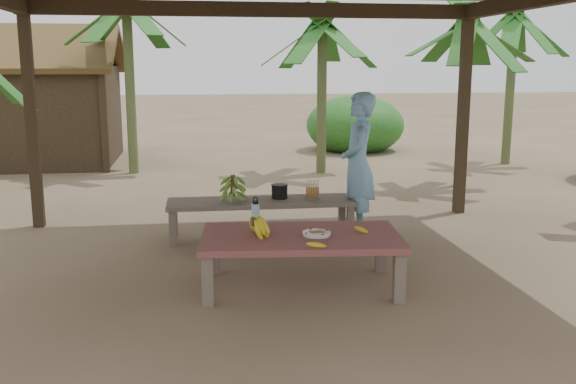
{
  "coord_description": "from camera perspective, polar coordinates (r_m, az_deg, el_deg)",
  "views": [
    {
      "loc": [
        -0.82,
        -5.99,
        2.01
      ],
      "look_at": [
        0.07,
        0.07,
        0.8
      ],
      "focal_mm": 40.0,
      "sensor_mm": 36.0,
      "label": 1
    }
  ],
  "objects": [
    {
      "name": "woman",
      "position": [
        7.66,
        6.25,
        2.44
      ],
      "size": [
        0.53,
        0.7,
        1.71
      ],
      "primitive_type": "imported",
      "rotation": [
        0.0,
        0.0,
        -1.78
      ],
      "color": "#6799C4",
      "rests_on": "ground"
    },
    {
      "name": "banana_plant_nw",
      "position": [
        12.41,
        -14.15,
        14.95
      ],
      "size": [
        1.8,
        1.8,
        3.39
      ],
      "color": "#596638",
      "rests_on": "ground"
    },
    {
      "name": "loose_banana_front",
      "position": [
        5.44,
        2.53,
        -4.73
      ],
      "size": [
        0.18,
        0.07,
        0.04
      ],
      "primitive_type": "ellipsoid",
      "rotation": [
        0.0,
        0.0,
        1.39
      ],
      "color": "yellow",
      "rests_on": "work_table"
    },
    {
      "name": "hut",
      "position": [
        14.5,
        -23.19,
        6.71
      ],
      "size": [
        4.4,
        3.43,
        2.85
      ],
      "color": "black",
      "rests_on": "ground"
    },
    {
      "name": "work_table",
      "position": [
        5.86,
        1.17,
        -4.43
      ],
      "size": [
        1.89,
        1.17,
        0.5
      ],
      "rotation": [
        0.0,
        0.0,
        -0.1
      ],
      "color": "brown",
      "rests_on": "ground"
    },
    {
      "name": "water_flask",
      "position": [
        6.11,
        -2.9,
        -1.98
      ],
      "size": [
        0.08,
        0.08,
        0.29
      ],
      "color": "#40AAC8",
      "rests_on": "work_table"
    },
    {
      "name": "banana_plant_n",
      "position": [
        12.09,
        3.07,
        13.57
      ],
      "size": [
        1.8,
        1.8,
        3.0
      ],
      "color": "#596638",
      "rests_on": "ground"
    },
    {
      "name": "plate",
      "position": [
        5.81,
        2.55,
        -3.72
      ],
      "size": [
        0.26,
        0.26,
        0.04
      ],
      "color": "white",
      "rests_on": "work_table"
    },
    {
      "name": "skewer_rack",
      "position": [
        7.58,
        2.19,
        0.22
      ],
      "size": [
        0.18,
        0.08,
        0.24
      ],
      "primitive_type": null,
      "rotation": [
        0.0,
        0.0,
        -0.01
      ],
      "color": "#A57F47",
      "rests_on": "bench"
    },
    {
      "name": "green_banana_stalk",
      "position": [
        7.52,
        -4.91,
        0.42
      ],
      "size": [
        0.28,
        0.28,
        0.32
      ],
      "primitive_type": null,
      "rotation": [
        0.0,
        0.0,
        -0.01
      ],
      "color": "#598C2D",
      "rests_on": "bench"
    },
    {
      "name": "cooking_pot",
      "position": [
        7.65,
        -0.76,
        0.02
      ],
      "size": [
        0.19,
        0.19,
        0.16
      ],
      "primitive_type": "cylinder",
      "color": "black",
      "rests_on": "bench"
    },
    {
      "name": "ground",
      "position": [
        6.37,
        -0.54,
        -7.22
      ],
      "size": [
        80.0,
        80.0,
        0.0
      ],
      "primitive_type": "plane",
      "color": "brown",
      "rests_on": "ground"
    },
    {
      "name": "loose_banana_side",
      "position": [
        5.97,
        6.53,
        -3.35
      ],
      "size": [
        0.12,
        0.16,
        0.04
      ],
      "primitive_type": "ellipsoid",
      "rotation": [
        0.0,
        0.0,
        0.56
      ],
      "color": "yellow",
      "rests_on": "work_table"
    },
    {
      "name": "banana_plant_far",
      "position": [
        13.98,
        19.45,
        13.55
      ],
      "size": [
        1.8,
        1.8,
        3.23
      ],
      "color": "#596638",
      "rests_on": "ground"
    },
    {
      "name": "ripe_banana_bunch",
      "position": [
        5.79,
        -3.15,
        -3.01
      ],
      "size": [
        0.31,
        0.27,
        0.18
      ],
      "primitive_type": null,
      "rotation": [
        0.0,
        0.0,
        0.04
      ],
      "color": "yellow",
      "rests_on": "work_table"
    },
    {
      "name": "banana_plant_ne",
      "position": [
        11.14,
        15.67,
        13.16
      ],
      "size": [
        1.8,
        1.8,
        2.96
      ],
      "color": "#596638",
      "rests_on": "ground"
    },
    {
      "name": "bench",
      "position": [
        7.59,
        -2.41,
        -1.12
      ],
      "size": [
        2.21,
        0.63,
        0.45
      ],
      "rotation": [
        0.0,
        0.0,
        -0.01
      ],
      "color": "brown",
      "rests_on": "ground"
    }
  ]
}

